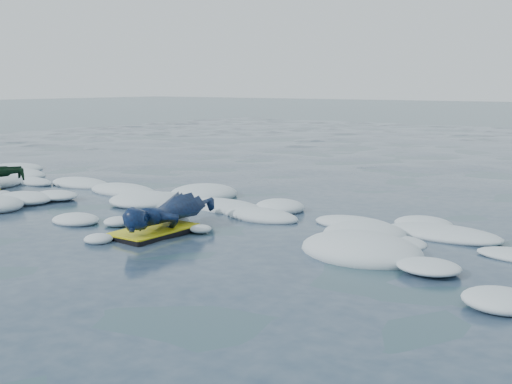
% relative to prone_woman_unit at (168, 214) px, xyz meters
% --- Properties ---
extents(ground, '(120.00, 120.00, 0.00)m').
position_rel_prone_woman_unit_xyz_m(ground, '(-0.45, -0.09, -0.21)').
color(ground, '#19333C').
rests_on(ground, ground).
extents(foam_band, '(12.00, 3.10, 0.30)m').
position_rel_prone_woman_unit_xyz_m(foam_band, '(-0.45, 0.94, -0.21)').
color(foam_band, silver).
rests_on(foam_band, ground).
extents(prone_woman_unit, '(0.87, 1.64, 0.40)m').
position_rel_prone_woman_unit_xyz_m(prone_woman_unit, '(0.00, 0.00, 0.00)').
color(prone_woman_unit, black).
rests_on(prone_woman_unit, ground).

